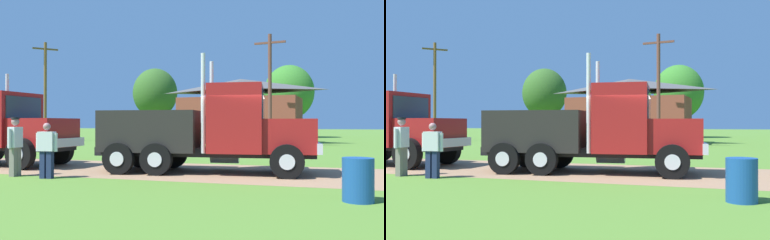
% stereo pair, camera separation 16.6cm
% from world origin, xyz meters
% --- Properties ---
extents(ground_plane, '(200.00, 200.00, 0.00)m').
position_xyz_m(ground_plane, '(0.00, 0.00, 0.00)').
color(ground_plane, '#54802C').
extents(dirt_track, '(120.00, 5.06, 0.01)m').
position_xyz_m(dirt_track, '(0.00, 0.00, 0.00)').
color(dirt_track, '#9B7555').
rests_on(dirt_track, ground_plane).
extents(truck_foreground_white, '(7.43, 3.13, 3.84)m').
position_xyz_m(truck_foreground_white, '(-1.03, -0.14, 1.35)').
color(truck_foreground_white, black).
rests_on(truck_foreground_white, ground_plane).
extents(truck_near_right, '(6.96, 2.81, 3.70)m').
position_xyz_m(truck_near_right, '(-8.85, -0.21, 1.30)').
color(truck_near_right, black).
rests_on(truck_near_right, ground_plane).
extents(visitor_walking_mid, '(0.68, 0.32, 1.65)m').
position_xyz_m(visitor_walking_mid, '(-5.15, -2.99, 0.90)').
color(visitor_walking_mid, silver).
rests_on(visitor_walking_mid, ground_plane).
extents(visitor_by_barrel, '(0.26, 0.59, 1.83)m').
position_xyz_m(visitor_by_barrel, '(-6.41, -2.83, 1.00)').
color(visitor_by_barrel, silver).
rests_on(visitor_by_barrel, ground_plane).
extents(steel_barrel, '(0.64, 0.64, 0.92)m').
position_xyz_m(steel_barrel, '(3.37, -4.23, 0.46)').
color(steel_barrel, '#19478C').
rests_on(steel_barrel, ground_plane).
extents(shed_building, '(10.36, 6.36, 5.34)m').
position_xyz_m(shed_building, '(-3.51, 20.71, 2.57)').
color(shed_building, brown).
rests_on(shed_building, ground_plane).
extents(utility_pole_near, '(1.67, 1.64, 8.91)m').
position_xyz_m(utility_pole_near, '(-20.80, 18.11, 4.71)').
color(utility_pole_near, brown).
rests_on(utility_pole_near, ground_plane).
extents(utility_pole_far, '(2.20, 0.44, 7.85)m').
position_xyz_m(utility_pole_far, '(-0.54, 15.52, 4.18)').
color(utility_pole_far, brown).
rests_on(utility_pole_far, ground_plane).
extents(tree_left, '(5.12, 5.12, 7.92)m').
position_xyz_m(tree_left, '(-15.21, 30.62, 5.09)').
color(tree_left, '#513823').
rests_on(tree_left, ground_plane).
extents(tree_mid, '(5.57, 5.57, 8.20)m').
position_xyz_m(tree_mid, '(-0.39, 34.21, 5.13)').
color(tree_mid, '#513823').
rests_on(tree_mid, ground_plane).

